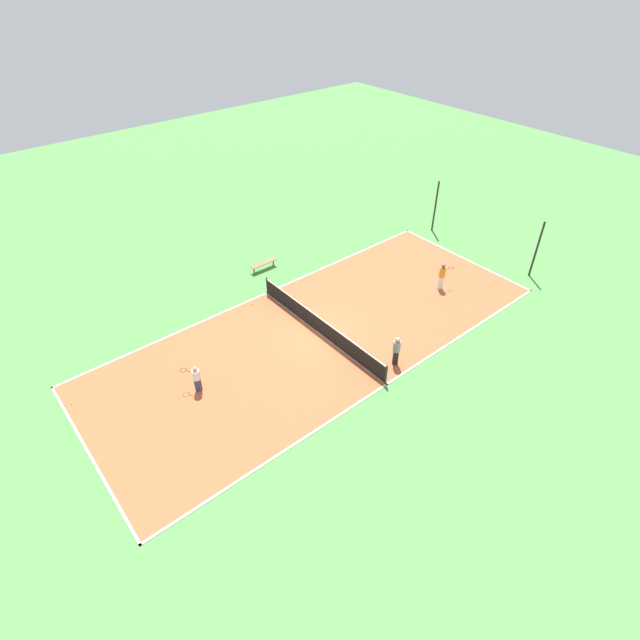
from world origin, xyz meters
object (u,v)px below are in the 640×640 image
Objects in this scene: player_baseline_gray at (397,349)px; fence_post_back_left at (435,206)px; bench at (264,264)px; player_center_orange at (442,275)px; tennis_ball_near_net at (252,304)px; tennis_ball_right_alley at (71,403)px; player_near_white at (196,377)px; fence_post_back_right at (537,250)px; tennis_net at (320,325)px; tennis_ball_left_sideline at (490,286)px.

fence_post_back_left is at bearing -104.88° from player_baseline_gray.
bench is 10.79m from player_center_orange.
fence_post_back_left reaches higher than tennis_ball_near_net.
player_baseline_gray is 24.01× the size of tennis_ball_right_alley.
player_near_white is 20.77m from fence_post_back_right.
player_center_orange is at bearing 58.87° from tennis_ball_near_net.
bench is 25.75× the size of tennis_ball_near_net.
player_near_white is (-0.41, -6.87, 0.25)m from tennis_net.
player_center_orange reaches higher than tennis_ball_left_sideline.
tennis_ball_left_sideline is 7.71m from fence_post_back_left.
player_near_white is 5.60m from tennis_ball_right_alley.
tennis_net is at bearing 74.46° from tennis_ball_right_alley.
tennis_ball_near_net is at bearing 164.28° from player_center_orange.
tennis_ball_near_net is 16.98m from fence_post_back_right.
tennis_ball_right_alley is 0.02× the size of fence_post_back_right.
player_center_orange is 7.42m from fence_post_back_left.
bench is at bearing 169.13° from tennis_net.
fence_post_back_left reaches higher than player_near_white.
bench is 1.07× the size of player_center_orange.
tennis_ball_left_sideline is (3.07, 10.48, -0.51)m from tennis_net.
fence_post_back_left is (3.28, 12.08, 1.40)m from bench.
tennis_ball_left_sideline and tennis_ball_right_alley have the same top height.
tennis_net is 5.85× the size of player_center_orange.
tennis_net is 7.25m from bench.
tennis_net is 14.03m from fence_post_back_right.
bench is at bearing -132.20° from fence_post_back_right.
fence_post_back_left reaches higher than tennis_ball_left_sideline.
tennis_net reaches higher than tennis_ball_right_alley.
fence_post_back_left is at bearing 87.75° from tennis_ball_near_net.
player_center_orange is at bearing 81.07° from tennis_net.
tennis_net is at bearing -30.32° from player_baseline_gray.
player_near_white is at bearing -93.43° from tennis_net.
player_baseline_gray is at bearing -56.81° from fence_post_back_left.
tennis_net is 4.32m from player_baseline_gray.
fence_post_back_left reaches higher than player_center_orange.
fence_post_back_left reaches higher than bench.
tennis_ball_near_net is at bearing 96.47° from tennis_ball_right_alley.
fence_post_back_right reaches higher than tennis_ball_near_net.
player_near_white is (-4.51, -8.18, -0.14)m from player_baseline_gray.
tennis_ball_left_sideline is at bearing 57.56° from tennis_ball_near_net.
tennis_ball_near_net is at bearing -122.44° from tennis_ball_left_sideline.
tennis_ball_left_sideline is at bearing -21.90° from player_center_orange.
fence_post_back_left is at bearing 91.36° from tennis_ball_right_alley.
player_baseline_gray reaches higher than tennis_ball_near_net.
player_baseline_gray is at bearing -90.27° from bench.
tennis_ball_left_sideline is at bearing -135.46° from player_near_white.
player_center_orange is 24.08× the size of tennis_ball_near_net.
tennis_ball_left_sideline is at bearing 74.08° from tennis_ball_right_alley.
player_baseline_gray is at bearing 17.75° from tennis_net.
player_baseline_gray is at bearing 60.47° from tennis_ball_right_alley.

